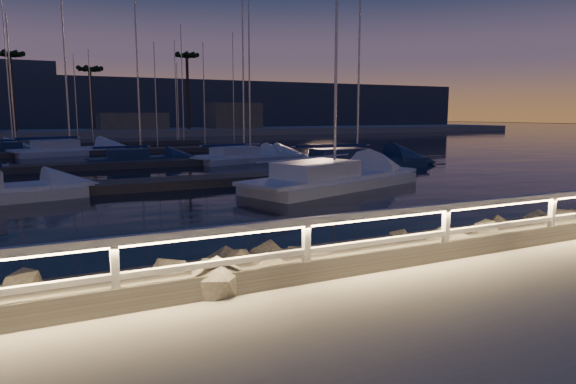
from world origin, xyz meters
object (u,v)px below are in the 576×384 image
sailboat_d (331,178)px  sailboat_n (14,150)px  guard_rail (401,224)px  sailboat_g (247,156)px  sailboat_c (242,156)px  sailboat_j (138,159)px  sailboat_h (353,160)px  sailboat_k (67,150)px

sailboat_d → sailboat_n: size_ratio=1.47×
guard_rail → sailboat_g: 27.16m
sailboat_c → sailboat_j: (-6.75, 1.43, -0.01)m
sailboat_j → sailboat_n: sailboat_j is taller
sailboat_h → sailboat_n: size_ratio=1.37×
guard_rail → sailboat_g: (7.49, 26.09, -0.96)m
guard_rail → sailboat_j: 27.51m
guard_rail → sailboat_g: bearing=74.0°
sailboat_g → sailboat_d: bearing=-96.6°
sailboat_h → sailboat_j: (-11.77, 7.77, -0.04)m
guard_rail → sailboat_k: (-3.42, 38.01, -0.92)m
sailboat_d → sailboat_h: (6.02, 7.24, -0.02)m
sailboat_d → sailboat_n: (-13.39, 28.40, -0.07)m
sailboat_d → sailboat_j: sailboat_d is taller
sailboat_g → sailboat_n: 20.95m
sailboat_j → sailboat_g: bearing=-16.7°
sailboat_c → sailboat_g: sailboat_g is taller
sailboat_j → sailboat_d: bearing=-74.7°
guard_rail → sailboat_c: bearing=74.9°
guard_rail → sailboat_h: size_ratio=2.84×
sailboat_g → sailboat_k: bearing=131.8°
guard_rail → sailboat_d: size_ratio=2.66×
sailboat_d → sailboat_j: size_ratio=1.45×
sailboat_h → sailboat_n: 28.71m
sailboat_c → sailboat_h: size_ratio=0.82×
sailboat_c → sailboat_n: sailboat_c is taller
sailboat_h → sailboat_k: 23.97m
sailboat_g → sailboat_j: 7.32m
sailboat_g → guard_rail: bearing=-106.6°
sailboat_c → guard_rail: bearing=-120.6°
sailboat_c → sailboat_n: size_ratio=1.13×
guard_rail → sailboat_g: sailboat_g is taller
guard_rail → sailboat_d: bearing=64.1°
guard_rail → sailboat_c: 27.02m
sailboat_n → guard_rail: bearing=-93.5°
sailboat_d → sailboat_c: bearing=66.5°
sailboat_g → sailboat_n: sailboat_g is taller
sailboat_c → sailboat_k: 15.89m
sailboat_g → sailboat_j: size_ratio=1.12×
sailboat_d → sailboat_g: sailboat_d is taller
guard_rail → sailboat_h: (12.08, 19.73, -0.93)m
sailboat_h → sailboat_j: 14.10m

